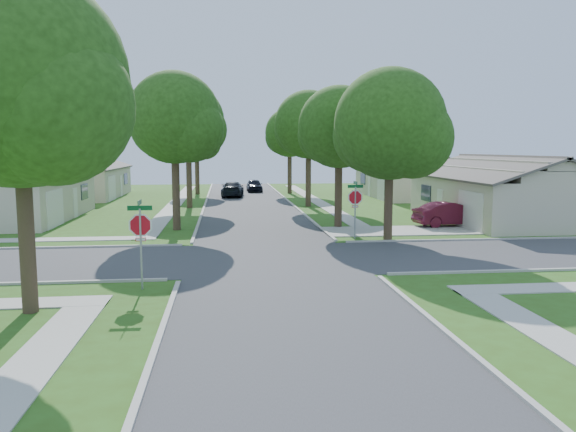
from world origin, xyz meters
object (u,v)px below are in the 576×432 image
(tree_e_far, at_px, (290,135))
(house_ne_far, at_px, (412,181))
(tree_e_near, at_px, (340,131))
(house_nw_far, at_px, (76,181))
(house_nw_near, at_px, (9,196))
(car_driveway, at_px, (451,214))
(tree_ne_corner, at_px, (391,129))
(house_ne_near, at_px, (504,197))
(tree_e_mid, at_px, (309,128))
(stop_sign_ne, at_px, (355,200))
(tree_w_near, at_px, (175,122))
(tree_w_far, at_px, (197,140))
(car_curb_west, at_px, (233,189))
(stop_sign_sw, at_px, (140,229))
(tree_sw_corner, at_px, (21,89))
(tree_w_mid, at_px, (189,124))
(car_curb_east, at_px, (254,185))

(tree_e_far, bearing_deg, house_ne_far, -24.03)
(tree_e_near, relative_size, house_nw_far, 0.61)
(house_nw_near, bearing_deg, car_driveway, -12.90)
(tree_ne_corner, relative_size, house_ne_near, 0.64)
(house_nw_far, bearing_deg, tree_e_mid, -27.91)
(tree_e_far, height_order, house_ne_near, tree_e_far)
(tree_e_mid, xyz_separation_m, car_driveway, (6.74, -12.31, -5.52))
(house_nw_near, bearing_deg, stop_sign_ne, -26.46)
(tree_w_near, height_order, tree_w_far, tree_w_near)
(stop_sign_ne, relative_size, tree_e_near, 0.36)
(tree_e_mid, xyz_separation_m, car_curb_west, (-5.96, 9.71, -5.52))
(tree_w_far, height_order, car_driveway, tree_w_far)
(house_ne_far, bearing_deg, tree_w_far, 166.36)
(stop_sign_sw, relative_size, house_nw_near, 0.22)
(tree_e_near, bearing_deg, tree_ne_corner, -71.47)
(tree_e_near, height_order, tree_e_far, tree_e_far)
(tree_e_far, distance_m, tree_sw_corner, 42.77)
(house_ne_far, relative_size, house_nw_far, 1.00)
(tree_e_near, relative_size, tree_w_near, 0.92)
(tree_e_mid, height_order, tree_w_far, tree_e_mid)
(tree_e_far, bearing_deg, tree_w_near, -110.60)
(tree_w_far, bearing_deg, tree_w_near, -89.99)
(tree_e_far, distance_m, car_curb_west, 8.59)
(car_curb_west, bearing_deg, house_ne_near, 134.88)
(stop_sign_ne, xyz_separation_m, car_curb_west, (-5.90, 26.02, -1.30))
(stop_sign_sw, bearing_deg, tree_w_far, 89.93)
(tree_w_mid, xyz_separation_m, car_driveway, (16.14, -12.31, -5.76))
(tree_e_mid, xyz_separation_m, house_ne_near, (11.23, -10.01, -4.74))
(stop_sign_ne, xyz_separation_m, tree_ne_corner, (1.66, -0.49, 3.56))
(tree_sw_corner, bearing_deg, house_nw_far, 102.38)
(tree_e_far, bearing_deg, car_curb_east, 142.68)
(tree_e_far, bearing_deg, tree_ne_corner, -86.91)
(tree_e_mid, xyz_separation_m, house_nw_near, (-20.75, -6.01, -4.74))
(tree_e_near, bearing_deg, tree_w_mid, 128.05)
(tree_e_mid, distance_m, house_ne_near, 15.77)
(tree_w_near, xyz_separation_m, car_curb_east, (5.84, 27.71, -5.44))
(house_ne_near, bearing_deg, car_curb_west, 131.08)
(stop_sign_ne, relative_size, tree_ne_corner, 0.34)
(stop_sign_sw, bearing_deg, house_ne_near, 37.18)
(tree_e_near, relative_size, tree_e_mid, 0.90)
(car_curb_west, bearing_deg, stop_sign_ne, 106.57)
(tree_sw_corner, bearing_deg, tree_w_mid, 84.30)
(tree_w_near, distance_m, car_curb_east, 28.84)
(tree_sw_corner, bearing_deg, car_curb_west, 80.61)
(tree_e_far, relative_size, tree_w_near, 0.97)
(house_ne_far, distance_m, house_nw_far, 32.12)
(car_curb_west, bearing_deg, tree_w_near, 84.78)
(tree_w_mid, relative_size, car_driveway, 2.16)
(house_nw_near, bearing_deg, car_curb_west, 46.74)
(tree_e_far, distance_m, car_curb_east, 6.94)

